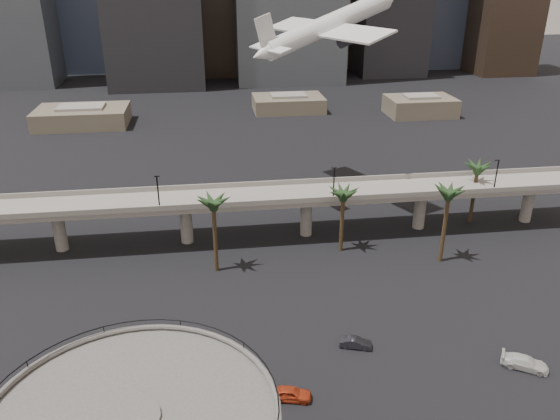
{
  "coord_description": "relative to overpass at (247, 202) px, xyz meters",
  "views": [
    {
      "loc": [
        -6.25,
        -35.17,
        46.25
      ],
      "look_at": [
        2.4,
        28.0,
        17.57
      ],
      "focal_mm": 35.0,
      "sensor_mm": 36.0,
      "label": 1
    }
  ],
  "objects": [
    {
      "name": "overpass",
      "position": [
        0.0,
        0.0,
        0.0
      ],
      "size": [
        130.0,
        9.3,
        14.7
      ],
      "color": "slate",
      "rests_on": "ground"
    },
    {
      "name": "palm_trees",
      "position": [
        21.48,
        -7.53,
        3.96
      ],
      "size": [
        54.4,
        18.4,
        14.0
      ],
      "color": "#41301B",
      "rests_on": "ground"
    },
    {
      "name": "low_buildings",
      "position": [
        6.89,
        87.3,
        -4.48
      ],
      "size": [
        135.0,
        27.5,
        6.8
      ],
      "color": "brown",
      "rests_on": "ground"
    },
    {
      "name": "airborne_jet",
      "position": [
        18.09,
        17.98,
        28.3
      ],
      "size": [
        33.82,
        31.29,
        13.19
      ],
      "rotation": [
        0.0,
        -0.27,
        0.46
      ],
      "color": "silver",
      "rests_on": "ground"
    },
    {
      "name": "car_a",
      "position": [
        1.59,
        -41.83,
        -6.51
      ],
      "size": [
        5.19,
        2.95,
        1.66
      ],
      "primitive_type": "imported",
      "rotation": [
        0.0,
        0.0,
        1.36
      ],
      "color": "#BF3C1B",
      "rests_on": "ground"
    },
    {
      "name": "car_b",
      "position": [
        11.58,
        -33.61,
        -6.64
      ],
      "size": [
        4.52,
        2.71,
        1.41
      ],
      "primitive_type": "imported",
      "rotation": [
        0.0,
        0.0,
        1.26
      ],
      "color": "black",
      "rests_on": "ground"
    },
    {
      "name": "car_c",
      "position": [
        31.54,
        -40.44,
        -6.52
      ],
      "size": [
        6.03,
        4.84,
        1.64
      ],
      "primitive_type": "imported",
      "rotation": [
        0.0,
        0.0,
        1.04
      ],
      "color": "silver",
      "rests_on": "ground"
    }
  ]
}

